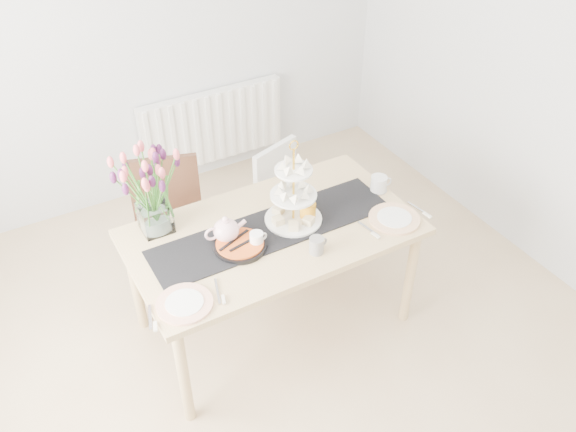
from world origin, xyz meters
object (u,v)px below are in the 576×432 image
tulip_vase (149,180)px  teapot (226,230)px  chair_brown (169,217)px  tart_tin (240,245)px  cake_stand (293,202)px  mug_white (257,240)px  radiator (213,126)px  plate_right (394,219)px  dining_table (273,240)px  cream_jug (379,184)px  plate_left (185,304)px  mug_orange (308,211)px  mug_grey (317,245)px  chair_white (286,193)px

tulip_vase → teapot: bearing=-43.4°
chair_brown → tart_tin: 0.80m
cake_stand → mug_white: bearing=-162.2°
teapot → tart_tin: (0.04, -0.09, -0.05)m
radiator → mug_white: bearing=-106.2°
chair_brown → plate_right: 1.42m
teapot → dining_table: bearing=-3.1°
teapot → tulip_vase: bearing=142.7°
tulip_vase → cream_jug: tulip_vase is taller
mug_white → chair_brown: bearing=98.3°
tulip_vase → teapot: size_ratio=2.66×
plate_left → mug_orange: bearing=18.0°
chair_brown → cake_stand: size_ratio=1.86×
cake_stand → tart_tin: 0.39m
cake_stand → chair_brown: bearing=127.1°
mug_grey → cream_jug: bearing=17.3°
tart_tin → chair_white: bearing=45.4°
tart_tin → dining_table: bearing=12.1°
chair_white → mug_white: mug_white is taller
mug_white → tulip_vase: bearing=127.0°
dining_table → cream_jug: (0.73, 0.01, 0.13)m
dining_table → mug_grey: mug_grey is taller
mug_grey → mug_white: 0.32m
chair_white → plate_right: size_ratio=2.67×
plate_right → dining_table: bearing=157.6°
tart_tin → mug_grey: 0.41m
plate_left → chair_white: bearing=40.3°
chair_white → mug_grey: bearing=-128.6°
cake_stand → plate_right: bearing=-28.3°
chair_brown → teapot: 0.73m
mug_orange → plate_left: size_ratio=0.39×
cream_jug → tart_tin: size_ratio=0.34×
chair_brown → plate_right: size_ratio=3.03×
radiator → chair_brown: bearing=-126.5°
cake_stand → cream_jug: size_ratio=4.85×
teapot → cream_jug: teapot is taller
chair_white → plate_left: size_ratio=2.81×
cake_stand → plate_left: size_ratio=1.72×
radiator → tart_tin: 1.90m
tulip_vase → teapot: (0.30, -0.28, -0.26)m
tulip_vase → plate_right: (1.20, -0.59, -0.32)m
chair_white → plate_right: 0.97m
mug_white → plate_right: bearing=-21.9°
chair_brown → cake_stand: 0.94m
radiator → mug_white: mug_white is taller
tulip_vase → cream_jug: size_ratio=6.14×
chair_brown → mug_grey: 1.13m
chair_white → teapot: (-0.70, -0.59, 0.37)m
tart_tin → mug_orange: size_ratio=2.66×
plate_right → mug_orange: bearing=149.5°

